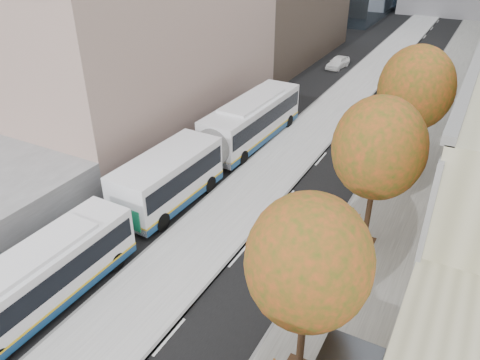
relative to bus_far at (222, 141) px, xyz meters
The scene contains 7 objects.
bus_platform 9.77m from the bus_far, 68.77° to the left, with size 4.25×150.00×0.15m, color #ADADAD.
sidewalk 14.67m from the bus_far, 38.00° to the left, with size 4.75×150.00×0.08m, color slate.
tree_c 17.38m from the bus_far, 49.92° to the right, with size 4.20×4.20×7.28m.
tree_d 12.26m from the bus_far, 20.16° to the right, with size 4.40×4.40×7.60m.
tree_e 12.67m from the bus_far, 24.41° to the left, with size 4.60×4.60×7.92m.
bus_far is the anchor object (origin of this frame).
distant_car 25.80m from the bus_far, 90.55° to the left, with size 1.52×3.78×1.29m, color white.
Camera 1 is at (7.23, 1.64, 15.06)m, focal length 35.00 mm.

